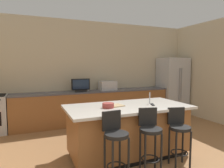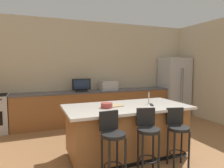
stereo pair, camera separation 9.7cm
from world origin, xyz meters
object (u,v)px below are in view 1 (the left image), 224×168
(refrigerator, at_px, (172,86))
(tv_remote, at_px, (153,104))
(bar_stool_left, at_px, (115,141))
(fruit_bowl, at_px, (108,105))
(bar_stool_center, at_px, (150,135))
(microwave, at_px, (108,85))
(bar_stool_right, at_px, (179,132))
(cutting_board, at_px, (114,106))
(kitchen_island, at_px, (128,130))
(tv_monitor, at_px, (81,86))

(refrigerator, relative_size, tv_remote, 11.23)
(bar_stool_left, bearing_deg, fruit_bowl, 71.61)
(bar_stool_center, relative_size, fruit_bowl, 4.95)
(microwave, distance_m, bar_stool_left, 3.24)
(bar_stool_right, height_order, cutting_board, bar_stool_right)
(microwave, xyz_separation_m, tv_remote, (-0.06, -2.43, -0.13))
(cutting_board, bearing_deg, microwave, 71.26)
(refrigerator, distance_m, bar_stool_center, 4.11)
(microwave, distance_m, bar_stool_right, 3.02)
(bar_stool_center, height_order, cutting_board, bar_stool_center)
(refrigerator, bearing_deg, kitchen_island, -141.83)
(tv_monitor, bearing_deg, bar_stool_center, -83.64)
(refrigerator, bearing_deg, tv_remote, -135.41)
(tv_monitor, relative_size, cutting_board, 1.50)
(bar_stool_center, bearing_deg, refrigerator, 60.11)
(fruit_bowl, bearing_deg, microwave, 68.79)
(kitchen_island, height_order, tv_remote, tv_remote)
(bar_stool_center, distance_m, fruit_bowl, 0.87)
(microwave, height_order, bar_stool_left, microwave)
(tv_monitor, xyz_separation_m, bar_stool_right, (0.91, -2.93, -0.52))
(refrigerator, relative_size, bar_stool_left, 1.89)
(bar_stool_center, distance_m, bar_stool_right, 0.58)
(refrigerator, bearing_deg, cutting_board, -144.73)
(bar_stool_left, relative_size, bar_stool_center, 1.01)
(microwave, bearing_deg, refrigerator, -1.49)
(refrigerator, distance_m, microwave, 2.34)
(tv_monitor, bearing_deg, cutting_board, -88.46)
(bar_stool_right, xyz_separation_m, cutting_board, (-0.85, 0.72, 0.37))
(bar_stool_right, bearing_deg, fruit_bowl, 160.43)
(bar_stool_right, bearing_deg, bar_stool_left, -164.17)
(tv_monitor, xyz_separation_m, fruit_bowl, (-0.08, -2.28, -0.12))
(tv_remote, bearing_deg, cutting_board, -170.28)
(bar_stool_right, height_order, tv_remote, bar_stool_right)
(tv_remote, bearing_deg, tv_monitor, 131.05)
(kitchen_island, distance_m, bar_stool_right, 0.91)
(bar_stool_center, xyz_separation_m, cutting_board, (-0.27, 0.76, 0.33))
(refrigerator, bearing_deg, microwave, 178.51)
(bar_stool_center, distance_m, cutting_board, 0.87)
(tv_monitor, bearing_deg, fruit_bowl, -92.00)
(tv_remote, relative_size, cutting_board, 0.49)
(kitchen_island, xyz_separation_m, fruit_bowl, (-0.40, -0.04, 0.50))
(kitchen_island, height_order, tv_monitor, tv_monitor)
(bar_stool_right, xyz_separation_m, fruit_bowl, (-0.99, 0.65, 0.40))
(bar_stool_center, bearing_deg, kitchen_island, 104.61)
(bar_stool_left, bearing_deg, refrigerator, 36.13)
(refrigerator, bearing_deg, bar_stool_right, -127.67)
(microwave, bearing_deg, fruit_bowl, -111.21)
(bar_stool_center, height_order, bar_stool_right, bar_stool_center)
(fruit_bowl, height_order, cutting_board, fruit_bowl)
(fruit_bowl, height_order, tv_remote, fruit_bowl)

